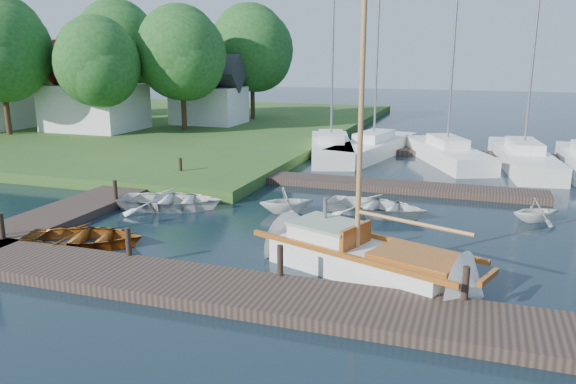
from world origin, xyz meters
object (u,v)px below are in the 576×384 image
(sailboat, at_px, (368,262))
(tree_2, at_px, (98,62))
(marina_boat_2, at_px, (447,152))
(mooring_post_0, at_px, (2,226))
(marina_boat_0, at_px, (331,147))
(mooring_post_2, at_px, (280,260))
(marina_boat_1, at_px, (374,146))
(tender_c, at_px, (376,204))
(tender_b, at_px, (287,199))
(tree_4, at_px, (118,47))
(dinghy, at_px, (84,234))
(tender_a, at_px, (171,198))
(mooring_post_4, at_px, (115,191))
(tender_d, at_px, (537,208))
(marina_boat_3, at_px, (523,156))
(house_c, at_px, (209,97))
(tree_5, at_px, (21,59))
(mooring_post_5, at_px, (180,166))
(house_a, at_px, (94,95))
(mooring_post_1, at_px, (128,242))
(tree_1, at_px, (0,49))
(tree_7, at_px, (252,49))
(tree_3, at_px, (182,54))
(mooring_post_3, at_px, (466,283))

(sailboat, distance_m, tree_2, 28.11)
(marina_boat_2, bearing_deg, mooring_post_0, 123.41)
(sailboat, height_order, marina_boat_0, marina_boat_0)
(mooring_post_2, height_order, marina_boat_0, marina_boat_0)
(marina_boat_1, bearing_deg, tender_c, -156.87)
(tender_b, distance_m, tree_4, 30.22)
(dinghy, height_order, tender_a, tender_a)
(mooring_post_4, bearing_deg, tender_d, 12.44)
(marina_boat_2, bearing_deg, tender_a, 120.26)
(tender_d, height_order, marina_boat_2, marina_boat_2)
(tender_c, relative_size, marina_boat_3, 0.32)
(house_c, relative_size, tree_4, 0.55)
(house_c, distance_m, tree_5, 16.36)
(tree_2, bearing_deg, marina_boat_1, 2.01)
(mooring_post_4, height_order, sailboat, sailboat)
(tender_d, bearing_deg, mooring_post_5, 52.99)
(marina_boat_0, height_order, house_a, marina_boat_0)
(house_a, bearing_deg, tender_b, -36.66)
(mooring_post_5, height_order, marina_boat_1, marina_boat_1)
(tender_d, relative_size, house_a, 0.28)
(mooring_post_4, bearing_deg, mooring_post_1, -51.34)
(tender_d, xyz_separation_m, tree_1, (-32.18, 8.70, 5.62))
(tree_1, bearing_deg, marina_boat_2, 3.79)
(mooring_post_0, distance_m, tender_a, 6.19)
(tree_4, bearing_deg, tree_7, 21.80)
(tender_b, height_order, tender_d, tender_b)
(tender_b, height_order, tree_3, tree_3)
(mooring_post_5, relative_size, tree_4, 0.08)
(mooring_post_5, relative_size, tree_7, 0.09)
(mooring_post_4, distance_m, tree_3, 20.02)
(tree_3, bearing_deg, sailboat, -50.91)
(marina_boat_0, bearing_deg, tender_a, 150.82)
(house_c, bearing_deg, mooring_post_1, -67.83)
(mooring_post_4, distance_m, sailboat, 11.02)
(mooring_post_5, relative_size, sailboat, 0.08)
(dinghy, relative_size, tree_4, 0.38)
(tender_b, height_order, marina_boat_0, marina_boat_0)
(mooring_post_4, xyz_separation_m, tender_a, (2.01, 0.66, -0.29))
(mooring_post_5, xyz_separation_m, tree_3, (-7.00, 13.05, 5.11))
(house_a, relative_size, tree_1, 0.68)
(tender_c, xyz_separation_m, tree_5, (-32.61, 17.66, 5.03))
(marina_boat_1, bearing_deg, mooring_post_2, -164.07)
(mooring_post_3, bearing_deg, house_c, 126.53)
(tree_3, height_order, tree_4, tree_4)
(tender_b, height_order, house_c, house_c)
(marina_boat_1, xyz_separation_m, tree_7, (-12.27, 11.36, 5.64))
(tree_7, bearing_deg, mooring_post_4, -79.14)
(tender_b, height_order, tender_c, tender_b)
(sailboat, height_order, tree_4, tree_4)
(sailboat, bearing_deg, tree_4, 155.49)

